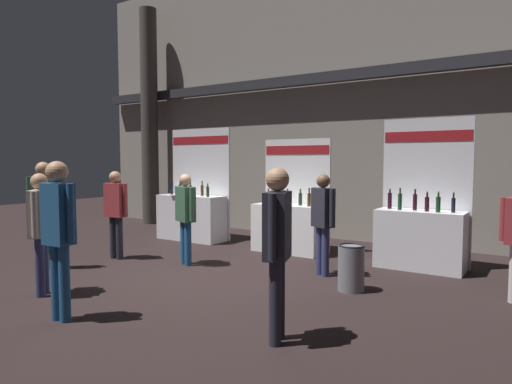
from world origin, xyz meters
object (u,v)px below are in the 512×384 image
at_px(visitor_5, 277,239).
at_px(visitor_1, 323,216).
at_px(visitor_2, 41,223).
at_px(exhibitor_booth_1, 290,223).
at_px(exhibitor_booth_0, 193,212).
at_px(visitor_7, 116,207).
at_px(visitor_3, 44,205).
at_px(exhibitor_booth_2, 421,232).
at_px(visitor_6, 59,227).
at_px(visitor_8, 185,211).
at_px(trash_bin, 351,268).

bearing_deg(visitor_5, visitor_1, -3.10).
bearing_deg(visitor_2, exhibitor_booth_1, -59.43).
relative_size(exhibitor_booth_1, visitor_1, 1.40).
distance_m(visitor_1, visitor_5, 2.79).
xyz_separation_m(exhibitor_booth_0, visitor_7, (0.19, -2.35, 0.33)).
distance_m(exhibitor_booth_1, visitor_5, 4.60).
distance_m(visitor_3, visitor_5, 4.88).
bearing_deg(exhibitor_booth_2, visitor_6, -119.94).
xyz_separation_m(exhibitor_booth_1, visitor_3, (-2.73, -3.56, 0.51)).
relative_size(visitor_5, visitor_7, 1.08).
bearing_deg(visitor_5, visitor_8, 37.72).
bearing_deg(visitor_5, trash_bin, -17.40).
bearing_deg(visitor_7, trash_bin, 3.63).
distance_m(exhibitor_booth_1, visitor_8, 2.26).
relative_size(visitor_2, visitor_7, 1.02).
xyz_separation_m(exhibitor_booth_1, visitor_7, (-2.38, -2.36, 0.39)).
bearing_deg(visitor_1, visitor_5, -47.62).
relative_size(visitor_1, visitor_3, 0.89).
xyz_separation_m(exhibitor_booth_1, visitor_8, (-0.96, -2.01, 0.37)).
bearing_deg(visitor_6, visitor_7, -54.46).
xyz_separation_m(visitor_2, visitor_3, (-1.36, 0.89, 0.10)).
relative_size(exhibitor_booth_1, visitor_5, 1.29).
height_order(visitor_3, visitor_6, visitor_6).
bearing_deg(exhibitor_booth_0, visitor_1, -18.96).
distance_m(exhibitor_booth_0, visitor_6, 5.42).
relative_size(exhibitor_booth_2, trash_bin, 3.90).
bearing_deg(visitor_2, visitor_8, -51.86).
bearing_deg(visitor_3, visitor_6, 115.81).
bearing_deg(exhibitor_booth_0, trash_bin, -22.39).
xyz_separation_m(visitor_3, visitor_8, (1.77, 1.54, -0.14)).
bearing_deg(visitor_6, visitor_2, -26.53).
bearing_deg(exhibitor_booth_2, exhibitor_booth_0, 179.98).
relative_size(trash_bin, visitor_3, 0.36).
distance_m(visitor_2, visitor_3, 1.62).
relative_size(visitor_6, visitor_7, 1.12).
relative_size(exhibitor_booth_0, visitor_2, 1.55).
height_order(exhibitor_booth_1, visitor_5, exhibitor_booth_1).
relative_size(visitor_3, visitor_6, 0.99).
height_order(visitor_6, visitor_7, visitor_6).
bearing_deg(visitor_8, visitor_6, 126.92).
xyz_separation_m(visitor_1, visitor_6, (-1.63, -3.53, 0.14)).
distance_m(visitor_3, visitor_7, 1.25).
bearing_deg(exhibitor_booth_0, visitor_8, -51.23).
bearing_deg(visitor_1, visitor_2, -105.01).
xyz_separation_m(exhibitor_booth_2, visitor_3, (-5.28, -3.54, 0.46)).
distance_m(trash_bin, visitor_8, 3.10).
height_order(exhibitor_booth_0, visitor_2, exhibitor_booth_0).
relative_size(exhibitor_booth_1, visitor_3, 1.25).
bearing_deg(visitor_7, visitor_3, -108.14).
bearing_deg(visitor_3, exhibitor_booth_1, -163.25).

